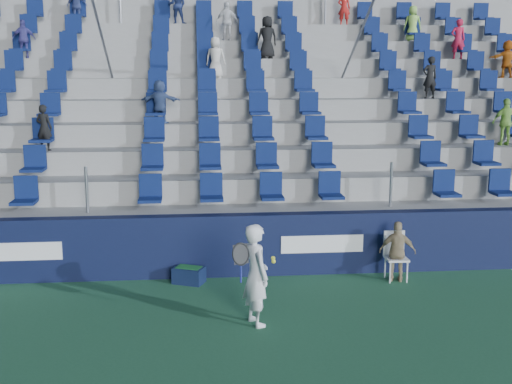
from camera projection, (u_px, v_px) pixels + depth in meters
ground at (260, 342)px, 9.39m from camera, size 70.00×70.00×0.00m
sponsor_wall at (244, 245)px, 12.36m from camera, size 24.00×0.32×1.20m
grandstand at (229, 138)px, 17.05m from camera, size 24.00×8.17×6.63m
tennis_player at (256, 275)px, 9.90m from camera, size 0.69×0.69×1.61m
line_judge_chair at (395, 252)px, 12.14m from camera, size 0.41×0.42×0.92m
line_judge at (398, 252)px, 11.99m from camera, size 0.73×0.46×1.15m
ball_bin at (189, 274)px, 11.95m from camera, size 0.65×0.55×0.31m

